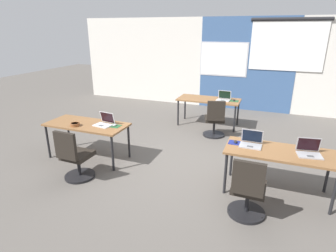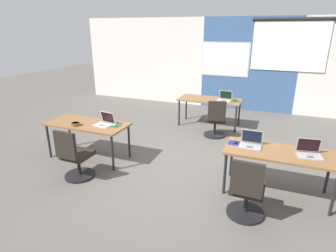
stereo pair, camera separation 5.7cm
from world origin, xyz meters
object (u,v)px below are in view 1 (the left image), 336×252
(snack_bowl, at_px, (75,124))
(laptop_near_right_inner, at_px, (251,142))
(desk_far_center, at_px, (209,101))
(mouse_near_left_inner, at_px, (115,125))
(laptop_near_left_inner, at_px, (104,122))
(chair_near_right_inner, at_px, (248,193))
(chair_near_left_inner, at_px, (75,159))
(mouse_near_right_inner, at_px, (236,142))
(desk_near_left, at_px, (87,127))
(laptop_near_right_end, at_px, (309,151))
(laptop_far_right, at_px, (224,98))
(mouse_far_right, at_px, (234,100))
(chair_far_right, at_px, (215,122))
(desk_near_right, at_px, (280,155))

(snack_bowl, bearing_deg, laptop_near_right_inner, 4.58)
(desk_far_center, bearing_deg, mouse_near_left_inner, -113.13)
(laptop_near_left_inner, bearing_deg, chair_near_right_inner, -8.60)
(desk_far_center, distance_m, snack_bowl, 3.53)
(chair_near_left_inner, height_order, mouse_near_right_inner, chair_near_left_inner)
(desk_near_left, relative_size, snack_bowl, 9.01)
(desk_far_center, bearing_deg, mouse_near_right_inner, -68.41)
(desk_far_center, xyz_separation_m, laptop_near_right_end, (2.14, -2.78, 0.11))
(laptop_far_right, bearing_deg, mouse_far_right, 4.40)
(laptop_near_right_end, xyz_separation_m, chair_near_right_inner, (-0.75, -0.79, -0.39))
(chair_near_left_inner, distance_m, mouse_near_right_inner, 2.68)
(laptop_near_right_inner, bearing_deg, desk_far_center, 116.98)
(mouse_far_right, distance_m, chair_far_right, 0.91)
(mouse_near_left_inner, bearing_deg, desk_near_left, -173.11)
(laptop_far_right, bearing_deg, desk_far_center, -175.03)
(desk_near_right, distance_m, snack_bowl, 3.62)
(laptop_near_left_inner, distance_m, laptop_near_right_inner, 2.70)
(desk_near_right, xyz_separation_m, chair_near_left_inner, (-3.19, -0.78, -0.28))
(snack_bowl, bearing_deg, desk_far_center, 58.08)
(mouse_near_right_inner, relative_size, chair_near_right_inner, 0.12)
(laptop_near_right_end, relative_size, snack_bowl, 2.08)
(desk_near_right, bearing_deg, snack_bowl, -176.97)
(mouse_far_right, bearing_deg, chair_near_right_inner, -78.35)
(laptop_near_right_end, distance_m, laptop_near_left_inner, 3.52)
(desk_near_right, relative_size, mouse_near_left_inner, 14.83)
(mouse_near_right_inner, relative_size, snack_bowl, 0.61)
(desk_near_left, height_order, laptop_near_right_end, laptop_near_right_end)
(desk_near_right, relative_size, chair_far_right, 1.74)
(laptop_near_right_end, distance_m, mouse_near_right_inner, 1.06)
(chair_near_left_inner, bearing_deg, mouse_near_right_inner, -160.08)
(mouse_near_left_inner, bearing_deg, chair_near_right_inner, -18.26)
(laptop_far_right, xyz_separation_m, laptop_near_left_inner, (-1.76, -2.75, -0.00))
(laptop_near_right_inner, bearing_deg, mouse_near_left_inner, -178.89)
(desk_far_center, bearing_deg, laptop_near_left_inner, -116.71)
(laptop_near_left_inner, height_order, chair_near_left_inner, laptop_near_left_inner)
(mouse_near_left_inner, xyz_separation_m, chair_near_left_inner, (-0.27, -0.85, -0.36))
(desk_far_center, distance_m, chair_near_left_inner, 3.87)
(desk_near_left, xyz_separation_m, mouse_near_right_inner, (2.83, 0.08, 0.08))
(laptop_near_right_end, height_order, laptop_far_right, same)
(laptop_far_right, height_order, laptop_near_right_inner, same)
(laptop_near_right_inner, bearing_deg, laptop_near_left_inner, -178.62)
(desk_far_center, distance_m, chair_far_right, 0.88)
(desk_near_right, xyz_separation_m, mouse_near_right_inner, (-0.67, 0.08, 0.08))
(laptop_near_right_end, height_order, mouse_near_right_inner, laptop_near_right_end)
(chair_far_right, relative_size, chair_near_left_inner, 1.00)
(laptop_far_right, xyz_separation_m, chair_near_right_inner, (1.01, -3.58, -0.39))
(laptop_near_left_inner, bearing_deg, desk_far_center, 71.40)
(mouse_far_right, height_order, chair_near_left_inner, chair_near_left_inner)
(laptop_near_right_inner, bearing_deg, desk_near_right, -7.07)
(snack_bowl, bearing_deg, laptop_near_right_end, 3.00)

